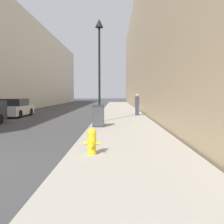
% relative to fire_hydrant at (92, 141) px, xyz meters
% --- Properties ---
extents(sidewalk_right, '(3.82, 60.00, 0.15)m').
position_rel_fire_hydrant_xyz_m(sidewalk_right, '(1.16, 16.69, -0.48)').
color(sidewalk_right, '#ADA89E').
rests_on(sidewalk_right, ground).
extents(building_right_stone, '(12.00, 60.00, 14.93)m').
position_rel_fire_hydrant_xyz_m(building_right_stone, '(9.17, 24.69, 6.91)').
color(building_right_stone, tan).
rests_on(building_right_stone, ground).
extents(fire_hydrant, '(0.49, 0.37, 0.76)m').
position_rel_fire_hydrant_xyz_m(fire_hydrant, '(0.00, 0.00, 0.00)').
color(fire_hydrant, yellow).
rests_on(fire_hydrant, sidewalk_right).
extents(trash_bin, '(0.61, 0.59, 1.14)m').
position_rel_fire_hydrant_xyz_m(trash_bin, '(-0.24, 6.12, 0.19)').
color(trash_bin, '#3D3D42').
rests_on(trash_bin, sidewalk_right).
extents(lamppost, '(0.50, 0.50, 6.29)m').
position_rel_fire_hydrant_xyz_m(lamppost, '(-0.33, 8.43, 4.03)').
color(lamppost, black).
rests_on(lamppost, sidewalk_right).
extents(parked_sedan_near, '(1.99, 4.13, 1.49)m').
position_rel_fire_hydrant_xyz_m(parked_sedan_near, '(-7.76, 13.59, 0.14)').
color(parked_sedan_near, silver).
rests_on(parked_sedan_near, ground).
extents(pedestrian_on_sidewalk, '(0.35, 0.23, 1.74)m').
position_rel_fire_hydrant_xyz_m(pedestrian_on_sidewalk, '(2.42, 13.19, 0.48)').
color(pedestrian_on_sidewalk, '#2D3347').
rests_on(pedestrian_on_sidewalk, sidewalk_right).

